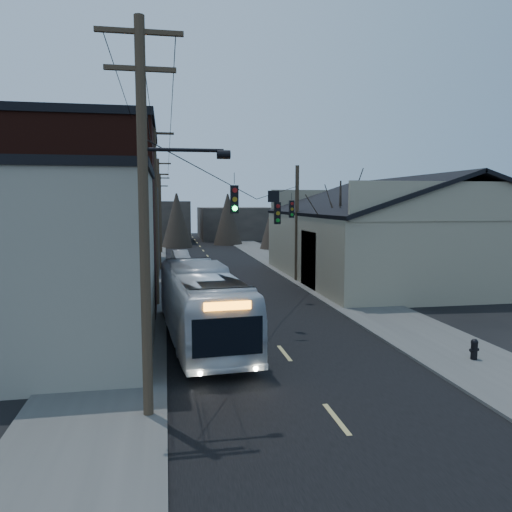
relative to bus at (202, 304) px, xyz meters
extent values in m
plane|color=black|center=(3.00, -10.49, -1.57)|extent=(160.00, 160.00, 0.00)
cube|color=black|center=(3.00, 19.51, -1.56)|extent=(9.00, 110.00, 0.02)
cube|color=#474744|center=(-3.50, 19.51, -1.51)|extent=(4.00, 110.00, 0.12)
cube|color=#474744|center=(9.50, 19.51, -1.51)|extent=(4.00, 110.00, 0.12)
cube|color=gray|center=(-6.00, -1.49, 1.93)|extent=(8.00, 8.00, 7.00)
cube|color=black|center=(-7.00, 9.51, 3.43)|extent=(10.00, 12.00, 10.00)
cube|color=#2E2825|center=(-6.50, 25.51, 1.93)|extent=(9.00, 14.00, 7.00)
cube|color=gray|center=(16.00, 14.51, 0.93)|extent=(16.00, 20.00, 5.00)
cube|color=black|center=(12.00, 14.51, 4.73)|extent=(8.16, 20.60, 2.86)
cube|color=black|center=(20.00, 14.51, 4.73)|extent=(8.16, 20.60, 2.86)
cube|color=#2E2825|center=(-3.00, 54.51, 1.43)|extent=(10.00, 12.00, 6.00)
cube|color=#2E2825|center=(10.00, 59.51, 0.93)|extent=(12.00, 14.00, 5.00)
cone|color=black|center=(9.50, 9.51, 2.03)|extent=(0.40, 0.40, 7.20)
cylinder|color=#382B1E|center=(-2.00, -7.49, 3.68)|extent=(0.28, 0.28, 10.50)
cube|color=#382B1E|center=(-2.00, -7.49, 8.53)|extent=(2.20, 0.12, 0.12)
cylinder|color=#382B1E|center=(-2.00, 7.51, 3.43)|extent=(0.28, 0.28, 10.00)
cube|color=#382B1E|center=(-2.00, 7.51, 8.03)|extent=(2.20, 0.12, 0.12)
cylinder|color=#382B1E|center=(-2.00, 22.51, 3.18)|extent=(0.28, 0.28, 9.50)
cube|color=#382B1E|center=(-2.00, 22.51, 7.53)|extent=(2.20, 0.12, 0.12)
cylinder|color=#382B1E|center=(-2.00, 37.51, 2.93)|extent=(0.28, 0.28, 9.00)
cube|color=#382B1E|center=(-2.00, 37.51, 7.03)|extent=(2.20, 0.12, 0.12)
cylinder|color=#382B1E|center=(8.00, 14.51, 2.68)|extent=(0.28, 0.28, 8.50)
cube|color=black|center=(1.00, -2.99, 4.38)|extent=(0.28, 0.20, 1.00)
cube|color=black|center=(3.60, 1.51, 3.78)|extent=(0.28, 0.20, 1.00)
cube|color=black|center=(5.80, 7.51, 3.88)|extent=(0.28, 0.20, 1.00)
imported|color=silver|center=(0.00, 0.00, 0.00)|extent=(3.47, 11.41, 3.13)
imported|color=#989A9F|center=(-0.09, 26.68, -0.90)|extent=(1.84, 4.15, 1.32)
cylinder|color=black|center=(9.58, -4.78, -1.14)|extent=(0.24, 0.24, 0.61)
sphere|color=black|center=(9.58, -4.78, -0.81)|extent=(0.26, 0.26, 0.26)
cylinder|color=black|center=(9.58, -4.78, -1.09)|extent=(0.36, 0.16, 0.12)
camera|label=1|loc=(-1.45, -20.82, 4.28)|focal=35.00mm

